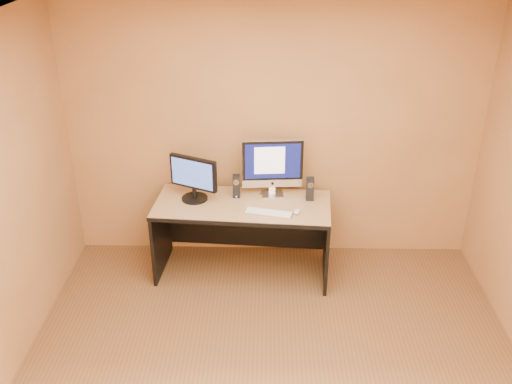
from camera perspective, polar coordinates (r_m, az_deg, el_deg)
walls at (r=3.71m, az=1.96°, el=-5.07°), size 4.00×4.00×2.60m
ceiling at (r=3.22m, az=2.32°, el=14.99°), size 4.00×4.00×0.00m
desk at (r=5.52m, az=-1.34°, el=-4.68°), size 1.69×0.84×0.76m
imac at (r=5.38m, az=1.69°, el=2.41°), size 0.60×0.26×0.56m
second_monitor at (r=5.35m, az=-6.25°, el=1.32°), size 0.55×0.43×0.43m
speaker_left at (r=5.41m, az=-1.98°, el=0.60°), size 0.07×0.08×0.23m
speaker_right at (r=5.38m, az=5.42°, el=0.31°), size 0.07×0.08×0.23m
keyboard at (r=5.16m, az=1.27°, el=-2.08°), size 0.46×0.21×0.02m
mouse at (r=5.18m, az=4.11°, el=-1.94°), size 0.09×0.12×0.04m
cable_a at (r=5.59m, az=1.58°, el=0.24°), size 0.10×0.21×0.01m
cable_b at (r=5.56m, az=0.92°, el=0.11°), size 0.11×0.16×0.01m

